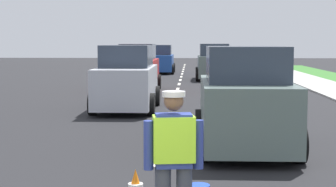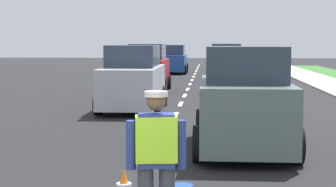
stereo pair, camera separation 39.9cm
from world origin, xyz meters
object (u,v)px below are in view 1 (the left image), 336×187
Objects in this scene: road_worker at (176,157)px; car_oncoming_lead at (127,80)px; car_outgoing_far at (214,63)px; car_oncoming_second at (138,69)px; car_oncoming_third at (161,60)px; car_outgoing_ahead at (245,102)px.

car_oncoming_lead is (-1.92, 11.44, 0.05)m from road_worker.
car_outgoing_far is 1.03× the size of car_oncoming_second.
car_oncoming_second is (-2.22, 18.11, 0.05)m from road_worker.
road_worker is at bearing -80.48° from car_oncoming_lead.
car_oncoming_third is (-1.98, 31.84, -0.01)m from road_worker.
car_oncoming_third is (-3.24, 26.78, -0.06)m from car_outgoing_ahead.
car_oncoming_lead is at bearing -87.42° from car_oncoming_second.
car_outgoing_far is 8.26m from car_oncoming_second.
car_outgoing_far is 1.07× the size of car_oncoming_third.
car_outgoing_ahead reaches higher than car_oncoming_third.
car_outgoing_ahead is 0.94× the size of car_oncoming_second.
car_oncoming_third is at bearing 93.56° from road_worker.
car_outgoing_far reaches higher than road_worker.
car_outgoing_far is at bearing -61.43° from car_oncoming_third.
car_outgoing_ahead is 0.92× the size of car_oncoming_lead.
car_outgoing_ahead reaches higher than car_oncoming_lead.
car_oncoming_lead reaches higher than road_worker.
car_outgoing_far is at bearing 89.42° from car_outgoing_ahead.
car_oncoming_second is at bearing 104.93° from car_outgoing_ahead.
road_worker is 0.42× the size of car_oncoming_third.
car_oncoming_lead is (-3.39, -14.07, 0.00)m from car_outgoing_far.
car_oncoming_second is (-3.48, 13.05, -0.00)m from car_outgoing_ahead.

